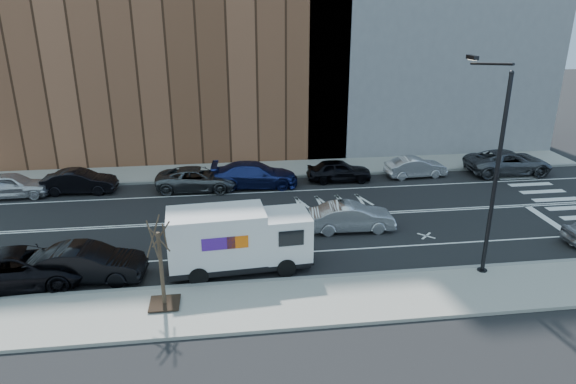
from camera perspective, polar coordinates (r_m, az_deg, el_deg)
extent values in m
plane|color=black|center=(29.35, 1.76, -2.80)|extent=(120.00, 120.00, 0.00)
cube|color=gray|center=(21.66, 5.52, -11.80)|extent=(44.00, 3.60, 0.15)
cube|color=gray|center=(37.48, -0.36, 2.60)|extent=(44.00, 3.60, 0.15)
cube|color=gray|center=(23.15, 4.54, -9.43)|extent=(44.00, 0.25, 0.17)
cube|color=gray|center=(35.79, 0.00, 1.73)|extent=(44.00, 0.25, 0.17)
cube|color=brown|center=(42.35, -13.07, 19.21)|extent=(26.00, 10.00, 22.00)
cylinder|color=black|center=(23.42, 22.08, 1.27)|extent=(0.18, 0.18, 9.00)
cylinder|color=black|center=(25.11, 20.74, -8.24)|extent=(0.44, 0.44, 0.20)
sphere|color=black|center=(22.47, 23.61, 12.04)|extent=(0.20, 0.20, 0.20)
cylinder|color=black|center=(23.92, 21.61, 13.09)|extent=(0.11, 3.49, 0.48)
cube|color=black|center=(25.41, 19.82, 13.90)|extent=(0.25, 0.80, 0.18)
cube|color=#FFF2CC|center=(25.42, 19.79, 13.68)|extent=(0.18, 0.55, 0.03)
cube|color=black|center=(21.63, -13.54, -11.90)|extent=(1.20, 1.20, 0.04)
cylinder|color=#382B1E|center=(20.87, -13.89, -8.37)|extent=(0.16, 0.16, 3.20)
cylinder|color=#382B1E|center=(20.21, -13.52, -4.87)|extent=(0.06, 0.80, 1.44)
cylinder|color=#382B1E|center=(20.44, -13.94, -4.60)|extent=(0.81, 0.31, 1.19)
cylinder|color=#382B1E|center=(20.40, -14.74, -4.74)|extent=(0.58, 0.76, 1.50)
cylinder|color=#382B1E|center=(20.14, -14.84, -5.09)|extent=(0.47, 0.61, 1.37)
cylinder|color=#382B1E|center=(20.02, -14.07, -5.18)|extent=(0.72, 0.29, 1.13)
cube|color=black|center=(23.78, -5.54, -7.57)|extent=(6.46, 2.58, 0.31)
cube|color=silver|center=(23.56, -0.19, -4.69)|extent=(2.19, 2.33, 2.04)
cube|color=black|center=(23.64, 2.29, -3.80)|extent=(0.19, 1.89, 0.97)
cube|color=black|center=(22.45, 0.36, -5.17)|extent=(1.12, 0.12, 0.71)
cube|color=black|center=(24.43, -0.70, -2.95)|extent=(1.12, 0.12, 0.71)
cube|color=black|center=(24.21, 2.15, -6.67)|extent=(0.29, 2.05, 0.36)
cube|color=silver|center=(23.13, -7.92, -4.85)|extent=(4.43, 2.54, 2.35)
cube|color=#47198C|center=(22.04, -7.74, -5.74)|extent=(1.43, 0.12, 0.56)
cube|color=orange|center=(22.09, -5.62, -5.58)|extent=(0.92, 0.08, 0.56)
cube|color=#47198C|center=(24.11, -8.13, -3.37)|extent=(1.43, 0.12, 0.56)
cube|color=orange|center=(24.15, -6.20, -3.23)|extent=(0.92, 0.08, 0.56)
cylinder|color=black|center=(23.16, -0.19, -8.37)|extent=(0.87, 0.34, 0.86)
cylinder|color=black|center=(24.94, -1.11, -6.14)|extent=(0.87, 0.34, 0.86)
cylinder|color=black|center=(22.83, -9.90, -9.18)|extent=(0.87, 0.34, 0.86)
cylinder|color=black|center=(24.62, -10.08, -6.85)|extent=(0.87, 0.34, 0.86)
imported|color=silver|center=(36.41, -28.36, 0.68)|extent=(4.64, 1.94, 1.57)
imported|color=black|center=(35.40, -22.13, 1.08)|extent=(4.61, 1.80, 1.49)
imported|color=#4A4E52|center=(33.84, -10.01, 1.45)|extent=(5.49, 2.87, 1.47)
imported|color=navy|center=(33.94, -3.70, 1.94)|extent=(5.80, 2.71, 1.64)
imported|color=black|center=(35.11, 5.69, 2.39)|extent=(4.41, 1.90, 1.48)
imported|color=silver|center=(36.91, 14.00, 2.70)|extent=(4.30, 1.75, 1.39)
imported|color=#494B50|center=(39.68, 23.28, 3.06)|extent=(6.02, 2.83, 1.66)
imported|color=silver|center=(27.66, 7.08, -2.78)|extent=(4.58, 1.70, 1.50)
imported|color=black|center=(24.32, -21.40, -7.41)|extent=(5.05, 2.11, 1.62)
imported|color=black|center=(25.15, -27.50, -7.44)|extent=(6.06, 3.16, 1.63)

